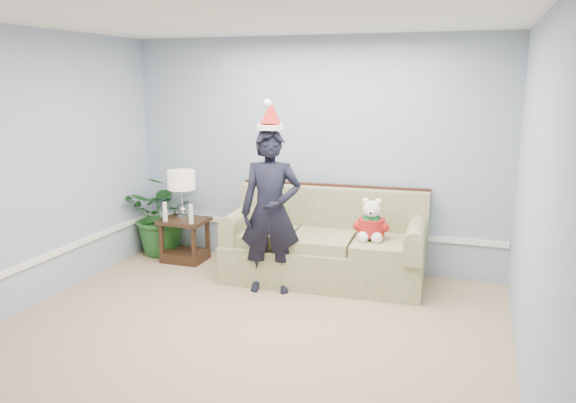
# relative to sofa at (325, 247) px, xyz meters

# --- Properties ---
(room_shell) EXTENTS (4.54, 5.04, 2.74)m
(room_shell) POSITION_rel_sofa_xyz_m (-0.29, -2.05, 0.99)
(room_shell) COLOR tan
(room_shell) RESTS_ON ground
(wainscot_trim) EXTENTS (4.49, 4.99, 0.06)m
(wainscot_trim) POSITION_rel_sofa_xyz_m (-1.47, -0.87, 0.09)
(wainscot_trim) COLOR white
(wainscot_trim) RESTS_ON room_shell
(sofa) EXTENTS (2.23, 1.04, 1.02)m
(sofa) POSITION_rel_sofa_xyz_m (0.00, 0.00, 0.00)
(sofa) COLOR #4C5D2C
(sofa) RESTS_ON room_shell
(side_table) EXTENTS (0.55, 0.46, 0.53)m
(side_table) POSITION_rel_sofa_xyz_m (-1.81, 0.05, -0.16)
(side_table) COLOR #332012
(side_table) RESTS_ON room_shell
(table_lamp) EXTENTS (0.33, 0.33, 0.59)m
(table_lamp) POSITION_rel_sofa_xyz_m (-1.85, 0.09, 0.62)
(table_lamp) COLOR silver
(table_lamp) RESTS_ON side_table
(candle_pair) EXTENTS (0.41, 0.06, 0.23)m
(candle_pair) POSITION_rel_sofa_xyz_m (-1.79, -0.12, 0.28)
(candle_pair) COLOR silver
(candle_pair) RESTS_ON side_table
(houseplant) EXTENTS (1.13, 1.05, 1.05)m
(houseplant) POSITION_rel_sofa_xyz_m (-2.20, 0.23, 0.16)
(houseplant) COLOR #1E5620
(houseplant) RESTS_ON room_shell
(man) EXTENTS (0.71, 0.54, 1.72)m
(man) POSITION_rel_sofa_xyz_m (-0.45, -0.54, 0.50)
(man) COLOR black
(man) RESTS_ON room_shell
(santa_hat) EXTENTS (0.31, 0.34, 0.32)m
(santa_hat) POSITION_rel_sofa_xyz_m (-0.45, -0.52, 1.49)
(santa_hat) COLOR white
(santa_hat) RESTS_ON man
(teddy_bear) EXTENTS (0.31, 0.33, 0.46)m
(teddy_bear) POSITION_rel_sofa_xyz_m (0.53, -0.11, 0.34)
(teddy_bear) COLOR white
(teddy_bear) RESTS_ON sofa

